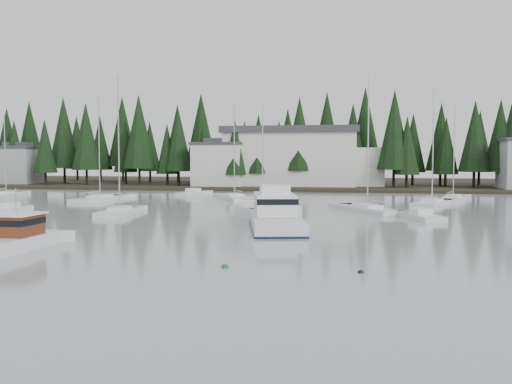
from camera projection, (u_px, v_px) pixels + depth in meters
ground at (194, 292)px, 24.75m from camera, size 260.00×260.00×0.00m
far_shore_land at (322, 184)px, 120.11m from camera, size 240.00×54.00×1.00m
conifer_treeline at (319, 187)px, 109.30m from camera, size 200.00×22.00×20.00m
house_west at (219, 163)px, 105.22m from camera, size 9.54×7.42×8.75m
house_far_west at (18, 164)px, 114.43m from camera, size 8.48×7.42×8.25m
harbor_inn at (302, 157)px, 105.85m from camera, size 29.50×11.50×10.90m
lobster_boat_brown at (2, 244)px, 35.21m from camera, size 4.75×9.00×4.41m
cabin_cruiser_center at (275, 218)px, 47.25m from camera, size 6.56×13.24×5.45m
sailboat_1 at (120, 213)px, 58.17m from camera, size 3.06×8.28×14.55m
sailboat_3 at (432, 205)px, 69.00m from camera, size 6.01×9.17×14.40m
sailboat_4 at (263, 208)px, 64.84m from camera, size 5.96×10.03×12.16m
sailboat_5 at (453, 200)px, 75.92m from camera, size 5.93×11.20×13.40m
sailboat_6 at (234, 199)px, 78.81m from camera, size 6.57×8.77×13.59m
sailboat_7 at (6, 196)px, 83.93m from camera, size 4.17×10.12×12.58m
sailboat_8 at (100, 200)px, 76.05m from camera, size 4.18×10.79×14.17m
sailboat_9 at (367, 211)px, 61.05m from camera, size 7.45×10.52×14.94m
runabout_0 at (10, 211)px, 60.30m from camera, size 2.53×5.18×1.42m
runabout_1 at (421, 218)px, 53.80m from camera, size 4.18×6.73×1.42m
runabout_3 at (193, 194)px, 87.47m from camera, size 4.17×7.03×1.42m
mooring_buoy_green at (225, 268)px, 30.28m from camera, size 0.40×0.40×0.40m
mooring_buoy_dark at (361, 273)px, 28.88m from camera, size 0.33×0.33×0.33m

